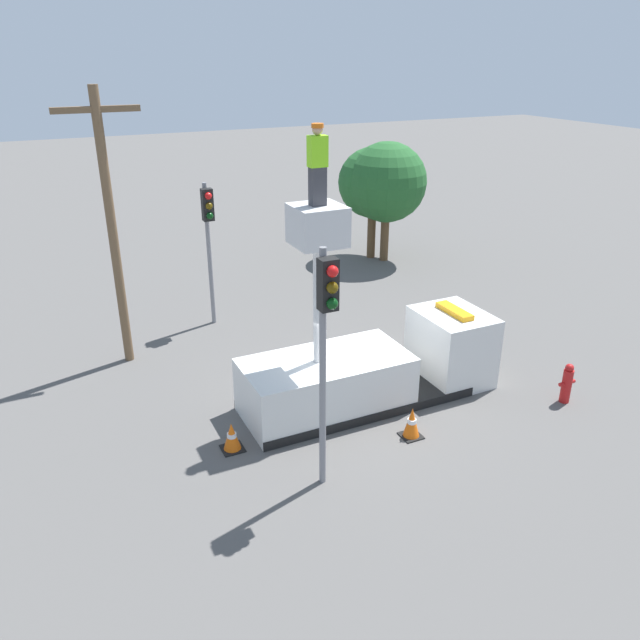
{
  "coord_description": "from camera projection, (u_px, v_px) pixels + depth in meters",
  "views": [
    {
      "loc": [
        -6.92,
        -12.37,
        8.47
      ],
      "look_at": [
        -1.64,
        -1.29,
        3.15
      ],
      "focal_mm": 35.0,
      "sensor_mm": 36.0,
      "label": 1
    }
  ],
  "objects": [
    {
      "name": "tree_left_bg",
      "position": [
        387.0,
        183.0,
        26.11
      ],
      "size": [
        3.34,
        3.34,
        5.07
      ],
      "color": "brown",
      "rests_on": "ground"
    },
    {
      "name": "traffic_light_pole",
      "position": [
        326.0,
        326.0,
        11.77
      ],
      "size": [
        0.34,
        0.57,
        5.2
      ],
      "color": "gray",
      "rests_on": "ground"
    },
    {
      "name": "bucket_truck",
      "position": [
        369.0,
        367.0,
        16.12
      ],
      "size": [
        6.82,
        2.13,
        5.32
      ],
      "color": "black",
      "rests_on": "ground"
    },
    {
      "name": "traffic_light_across",
      "position": [
        209.0,
        227.0,
        19.69
      ],
      "size": [
        0.34,
        0.57,
        4.72
      ],
      "color": "gray",
      "rests_on": "ground"
    },
    {
      "name": "traffic_cone_curbside",
      "position": [
        412.0,
        423.0,
        14.75
      ],
      "size": [
        0.49,
        0.49,
        0.77
      ],
      "color": "black",
      "rests_on": "ground"
    },
    {
      "name": "worker",
      "position": [
        318.0,
        165.0,
        13.45
      ],
      "size": [
        0.4,
        0.26,
        1.75
      ],
      "color": "#38383D",
      "rests_on": "bucket_truck"
    },
    {
      "name": "utility_pole",
      "position": [
        111.0,
        223.0,
        16.96
      ],
      "size": [
        2.2,
        0.26,
        7.7
      ],
      "color": "brown",
      "rests_on": "ground"
    },
    {
      "name": "ground_plane",
      "position": [
        355.0,
        402.0,
        16.35
      ],
      "size": [
        120.0,
        120.0,
        0.0
      ],
      "primitive_type": "plane",
      "color": "#565451"
    },
    {
      "name": "tree_right_bg",
      "position": [
        373.0,
        183.0,
        26.53
      ],
      "size": [
        2.99,
        2.99,
        4.8
      ],
      "color": "brown",
      "rests_on": "ground"
    },
    {
      "name": "traffic_cone_rear",
      "position": [
        232.0,
        437.0,
        14.29
      ],
      "size": [
        0.51,
        0.51,
        0.69
      ],
      "color": "black",
      "rests_on": "ground"
    },
    {
      "name": "fire_hydrant",
      "position": [
        567.0,
        383.0,
        16.16
      ],
      "size": [
        0.5,
        0.26,
        1.1
      ],
      "color": "red",
      "rests_on": "ground"
    }
  ]
}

